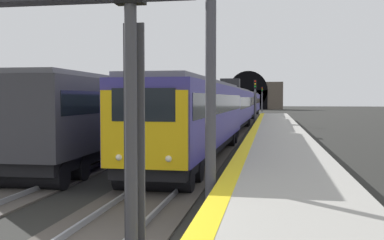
{
  "coord_description": "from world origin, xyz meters",
  "views": [
    {
      "loc": [
        -7.62,
        -3.63,
        3.1
      ],
      "look_at": [
        10.59,
        -0.47,
        2.18
      ],
      "focal_mm": 42.4,
      "sensor_mm": 36.0,
      "label": 1
    }
  ],
  "objects": [
    {
      "name": "platform_right_edge_strip",
      "position": [
        0.0,
        -2.55,
        0.94
      ],
      "size": [
        112.0,
        0.5,
        0.01
      ],
      "primitive_type": "cube",
      "color": "yellow",
      "rests_on": "platform_right"
    },
    {
      "name": "train_main_approaching",
      "position": [
        42.89,
        0.0,
        2.24
      ],
      "size": [
        75.09,
        3.15,
        4.82
      ],
      "rotation": [
        0.0,
        0.0,
        3.13
      ],
      "color": "navy",
      "rests_on": "ground_plane"
    },
    {
      "name": "train_adjacent_platform",
      "position": [
        25.9,
        4.6,
        2.33
      ],
      "size": [
        40.93,
        3.3,
        4.96
      ],
      "rotation": [
        0.0,
        0.0,
        0.02
      ],
      "color": "#333338",
      "rests_on": "ground_plane"
    },
    {
      "name": "railway_signal_near",
      "position": [
        -1.98,
        -1.85,
        3.23
      ],
      "size": [
        0.39,
        0.38,
        5.34
      ],
      "rotation": [
        0.0,
        0.0,
        3.14
      ],
      "color": "#38383D",
      "rests_on": "ground_plane"
    },
    {
      "name": "railway_signal_mid",
      "position": [
        45.49,
        -1.85,
        3.14
      ],
      "size": [
        0.39,
        0.38,
        5.19
      ],
      "rotation": [
        0.0,
        0.0,
        3.14
      ],
      "color": "#4C4C54",
      "rests_on": "ground_plane"
    },
    {
      "name": "railway_signal_far",
      "position": [
        88.82,
        -1.85,
        3.26
      ],
      "size": [
        0.39,
        0.38,
        5.41
      ],
      "rotation": [
        0.0,
        0.0,
        3.14
      ],
      "color": "#4C4C54",
      "rests_on": "ground_plane"
    },
    {
      "name": "overhead_signal_gantry",
      "position": [
        4.05,
        2.3,
        5.01
      ],
      "size": [
        0.7,
        9.08,
        6.53
      ],
      "color": "#3F3F47",
      "rests_on": "ground_plane"
    },
    {
      "name": "tunnel_portal",
      "position": [
        114.9,
        2.3,
        3.68
      ],
      "size": [
        2.36,
        18.32,
        10.26
      ],
      "color": "#51473D",
      "rests_on": "ground_plane"
    }
  ]
}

